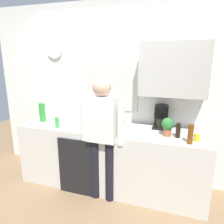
{
  "coord_description": "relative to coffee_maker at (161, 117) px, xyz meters",
  "views": [
    {
      "loc": [
        0.91,
        -2.32,
        1.85
      ],
      "look_at": [
        0.04,
        0.25,
        1.13
      ],
      "focal_mm": 34.36,
      "sensor_mm": 36.0,
      "label": 1
    }
  ],
  "objects": [
    {
      "name": "coffee_maker",
      "position": [
        0.0,
        0.0,
        0.0
      ],
      "size": [
        0.2,
        0.2,
        0.33
      ],
      "color": "black",
      "rests_on": "kitchen_counter"
    },
    {
      "name": "bottle_red_vinegar",
      "position": [
        -0.96,
        -0.19,
        -0.04
      ],
      "size": [
        0.06,
        0.06,
        0.22
      ],
      "primitive_type": "cylinder",
      "color": "maroon",
      "rests_on": "kitchen_counter"
    },
    {
      "name": "kitchen_counter",
      "position": [
        -0.65,
        -0.26,
        -0.59
      ],
      "size": [
        2.6,
        0.64,
        0.88
      ],
      "primitive_type": "cube",
      "color": "beige",
      "rests_on": "ground_plane"
    },
    {
      "name": "mixing_bowl",
      "position": [
        -0.61,
        -0.49,
        -0.11
      ],
      "size": [
        0.22,
        0.22,
        0.08
      ],
      "primitive_type": "cylinder",
      "color": "#4C72A5",
      "rests_on": "kitchen_counter"
    },
    {
      "name": "dish_soap",
      "position": [
        -1.35,
        -0.46,
        -0.07
      ],
      "size": [
        0.06,
        0.06,
        0.18
      ],
      "color": "green",
      "rests_on": "kitchen_counter"
    },
    {
      "name": "back_wall_assembly",
      "position": [
        -0.54,
        0.14,
        0.33
      ],
      "size": [
        4.2,
        0.42,
        2.6
      ],
      "color": "white",
      "rests_on": "ground_plane"
    },
    {
      "name": "potted_plant",
      "position": [
        0.11,
        -0.29,
        -0.01
      ],
      "size": [
        0.15,
        0.15,
        0.23
      ],
      "color": "#9E5638",
      "rests_on": "kitchen_counter"
    },
    {
      "name": "bottle_dark_sauce",
      "position": [
        0.24,
        -0.31,
        -0.06
      ],
      "size": [
        0.06,
        0.06,
        0.18
      ],
      "primitive_type": "cylinder",
      "color": "black",
      "rests_on": "kitchen_counter"
    },
    {
      "name": "dishwasher_panel",
      "position": [
        -0.99,
        -0.59,
        -0.63
      ],
      "size": [
        0.56,
        0.02,
        0.79
      ],
      "primitive_type": "cube",
      "color": "black",
      "rests_on": "ground_plane"
    },
    {
      "name": "cup_yellow_cup",
      "position": [
        0.45,
        -0.36,
        -0.1
      ],
      "size": [
        0.07,
        0.07,
        0.08
      ],
      "primitive_type": "cylinder",
      "color": "yellow",
      "rests_on": "kitchen_counter"
    },
    {
      "name": "person_at_sink",
      "position": [
        -0.65,
        -0.56,
        -0.08
      ],
      "size": [
        0.57,
        0.22,
        1.6
      ],
      "rotation": [
        0.0,
        0.0,
        0.07
      ],
      "color": "black",
      "rests_on": "ground_plane"
    },
    {
      "name": "ground_plane",
      "position": [
        -0.65,
        -0.56,
        -1.03
      ],
      "size": [
        8.0,
        8.0,
        0.0
      ],
      "primitive_type": "plane",
      "color": "#8C6D4C"
    },
    {
      "name": "bottle_amber_beer",
      "position": [
        0.38,
        -0.47,
        -0.03
      ],
      "size": [
        0.06,
        0.06,
        0.23
      ],
      "primitive_type": "cylinder",
      "color": "brown",
      "rests_on": "kitchen_counter"
    },
    {
      "name": "bottle_clear_soda",
      "position": [
        -1.73,
        -0.27,
        -0.01
      ],
      "size": [
        0.09,
        0.09,
        0.28
      ],
      "primitive_type": "cylinder",
      "color": "#2D8C33",
      "rests_on": "kitchen_counter"
    }
  ]
}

